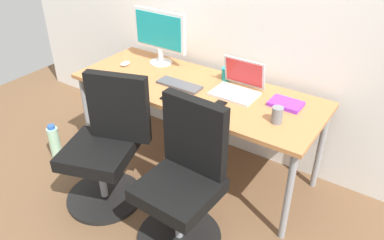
# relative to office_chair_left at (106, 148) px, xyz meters

# --- Properties ---
(ground_plane) EXTENTS (5.28, 5.28, 0.00)m
(ground_plane) POSITION_rel_office_chair_left_xyz_m (0.31, 0.63, -0.42)
(ground_plane) COLOR brown
(desk) EXTENTS (1.84, 0.70, 0.71)m
(desk) POSITION_rel_office_chair_left_xyz_m (0.31, 0.63, 0.23)
(desk) COLOR #B77542
(desk) RESTS_ON ground
(office_chair_left) EXTENTS (0.56, 0.56, 0.94)m
(office_chair_left) POSITION_rel_office_chair_left_xyz_m (0.00, 0.00, 0.00)
(office_chair_left) COLOR black
(office_chair_left) RESTS_ON ground
(office_chair_right) EXTENTS (0.54, 0.54, 0.94)m
(office_chair_right) POSITION_rel_office_chair_left_xyz_m (0.64, 0.00, 0.00)
(office_chair_right) COLOR black
(office_chair_right) RESTS_ON ground
(water_bottle_on_floor) EXTENTS (0.09, 0.09, 0.31)m
(water_bottle_on_floor) POSITION_rel_office_chair_left_xyz_m (-0.71, 0.08, -0.28)
(water_bottle_on_floor) COLOR #A5D8B2
(water_bottle_on_floor) RESTS_ON ground
(desktop_monitor) EXTENTS (0.48, 0.18, 0.43)m
(desktop_monitor) POSITION_rel_office_chair_left_xyz_m (-0.17, 0.84, 0.53)
(desktop_monitor) COLOR silver
(desktop_monitor) RESTS_ON desk
(open_laptop) EXTENTS (0.31, 0.26, 0.23)m
(open_laptop) POSITION_rel_office_chair_left_xyz_m (0.60, 0.74, 0.34)
(open_laptop) COLOR silver
(open_laptop) RESTS_ON desk
(keyboard_by_monitor) EXTENTS (0.34, 0.12, 0.02)m
(keyboard_by_monitor) POSITION_rel_office_chair_left_xyz_m (-0.17, 0.41, 0.29)
(keyboard_by_monitor) COLOR #B7B7B7
(keyboard_by_monitor) RESTS_ON desk
(keyboard_by_laptop) EXTENTS (0.34, 0.12, 0.02)m
(keyboard_by_laptop) POSITION_rel_office_chair_left_xyz_m (0.20, 0.59, 0.29)
(keyboard_by_laptop) COLOR #515156
(keyboard_by_laptop) RESTS_ON desk
(mouse_by_monitor) EXTENTS (0.06, 0.10, 0.03)m
(mouse_by_monitor) POSITION_rel_office_chair_left_xyz_m (0.68, 0.35, 0.30)
(mouse_by_monitor) COLOR silver
(mouse_by_monitor) RESTS_ON desk
(mouse_by_laptop) EXTENTS (0.06, 0.10, 0.03)m
(mouse_by_laptop) POSITION_rel_office_chair_left_xyz_m (-0.38, 0.64, 0.30)
(mouse_by_laptop) COLOR silver
(mouse_by_laptop) RESTS_ON desk
(coffee_mug) EXTENTS (0.08, 0.08, 0.09)m
(coffee_mug) POSITION_rel_office_chair_left_xyz_m (0.43, 0.87, 0.33)
(coffee_mug) COLOR teal
(coffee_mug) RESTS_ON desk
(pen_cup) EXTENTS (0.07, 0.07, 0.10)m
(pen_cup) POSITION_rel_office_chair_left_xyz_m (0.98, 0.51, 0.34)
(pen_cup) COLOR slate
(pen_cup) RESTS_ON desk
(phone_near_monitor) EXTENTS (0.07, 0.14, 0.01)m
(phone_near_monitor) POSITION_rel_office_chair_left_xyz_m (0.58, 0.48, 0.29)
(phone_near_monitor) COLOR black
(phone_near_monitor) RESTS_ON desk
(phone_near_laptop) EXTENTS (0.07, 0.14, 0.01)m
(phone_near_laptop) POSITION_rel_office_chair_left_xyz_m (0.24, 0.42, 0.29)
(phone_near_laptop) COLOR black
(phone_near_laptop) RESTS_ON desk
(notebook) EXTENTS (0.21, 0.15, 0.03)m
(notebook) POSITION_rel_office_chair_left_xyz_m (0.95, 0.75, 0.30)
(notebook) COLOR purple
(notebook) RESTS_ON desk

